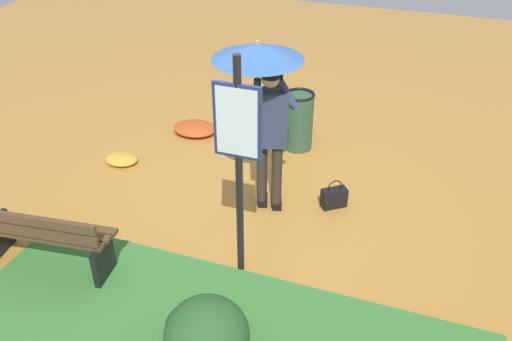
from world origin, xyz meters
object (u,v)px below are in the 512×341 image
Objects in this scene: handbag at (334,197)px; trash_bin at (299,121)px; person_with_umbrella at (263,86)px; info_sign_post at (238,147)px; park_bench at (43,237)px.

handbag is 1.50m from trash_bin.
info_sign_post is at bearing 97.76° from person_with_umbrella.
trash_bin is (0.14, -2.63, -1.03)m from info_sign_post.
info_sign_post is 6.22× the size of handbag.
info_sign_post reaches higher than park_bench.
park_bench is 1.68× the size of trash_bin.
info_sign_post is 2.22m from park_bench.
person_with_umbrella is at bearing 18.35° from handbag.
trash_bin is at bearing -117.70° from park_bench.
handbag is 0.26× the size of park_bench.
handbag is 3.24m from park_bench.
person_with_umbrella is at bearing -82.24° from info_sign_post.
person_with_umbrella reaches higher than park_bench.
info_sign_post is 2.82m from trash_bin.
person_with_umbrella is 1.88m from trash_bin.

